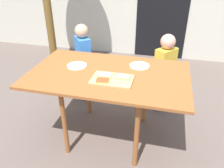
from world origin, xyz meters
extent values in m
plane|color=#62544D|center=(0.00, 0.00, 0.00)|extent=(16.00, 16.00, 0.00)
cube|color=black|center=(0.36, 2.38, 1.00)|extent=(0.90, 0.02, 2.00)
cube|color=brown|center=(0.00, 0.00, 0.74)|extent=(1.47, 0.89, 0.03)
cylinder|color=brown|center=(-0.33, -0.33, 0.36)|extent=(0.04, 0.04, 0.73)
cylinder|color=brown|center=(0.33, -0.33, 0.36)|extent=(0.04, 0.04, 0.73)
cylinder|color=brown|center=(-0.33, 0.33, 0.36)|extent=(0.04, 0.04, 0.73)
cylinder|color=brown|center=(0.33, 0.33, 0.36)|extent=(0.04, 0.04, 0.73)
cube|color=tan|center=(0.07, -0.13, 0.76)|extent=(0.36, 0.25, 0.02)
cube|color=gold|center=(0.16, -0.08, 0.78)|extent=(0.13, 0.10, 0.01)
cube|color=#FBE7A8|center=(0.16, -0.08, 0.78)|extent=(0.11, 0.09, 0.00)
cube|color=gold|center=(-0.01, -0.09, 0.78)|extent=(0.13, 0.11, 0.01)
cube|color=#FBE7A8|center=(-0.01, -0.09, 0.78)|extent=(0.12, 0.10, 0.00)
cube|color=gold|center=(0.00, -0.20, 0.78)|extent=(0.13, 0.11, 0.01)
cube|color=#A7401F|center=(0.00, -0.20, 0.78)|extent=(0.12, 0.10, 0.00)
cylinder|color=white|center=(0.26, 0.22, 0.76)|extent=(0.19, 0.19, 0.01)
cylinder|color=white|center=(-0.34, 0.07, 0.76)|extent=(0.19, 0.19, 0.01)
cylinder|color=#2B2D43|center=(-0.55, 0.72, 0.26)|extent=(0.09, 0.09, 0.52)
cylinder|color=#2B2D43|center=(-0.46, 0.61, 0.26)|extent=(0.09, 0.09, 0.52)
cube|color=blue|center=(-0.50, 0.66, 0.68)|extent=(0.26, 0.28, 0.32)
sphere|color=tan|center=(-0.50, 0.66, 0.93)|extent=(0.16, 0.16, 0.16)
cylinder|color=#3D2F61|center=(0.55, 0.71, 0.23)|extent=(0.09, 0.09, 0.46)
cylinder|color=#3D2F61|center=(0.46, 0.60, 0.23)|extent=(0.09, 0.09, 0.46)
cube|color=gold|center=(0.50, 0.66, 0.63)|extent=(0.26, 0.28, 0.33)
sphere|color=tan|center=(0.50, 0.66, 0.88)|extent=(0.17, 0.17, 0.17)
cylinder|color=brown|center=(-1.24, 1.26, 0.99)|extent=(0.11, 0.11, 1.97)
camera|label=1|loc=(0.48, -1.81, 1.70)|focal=36.28mm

